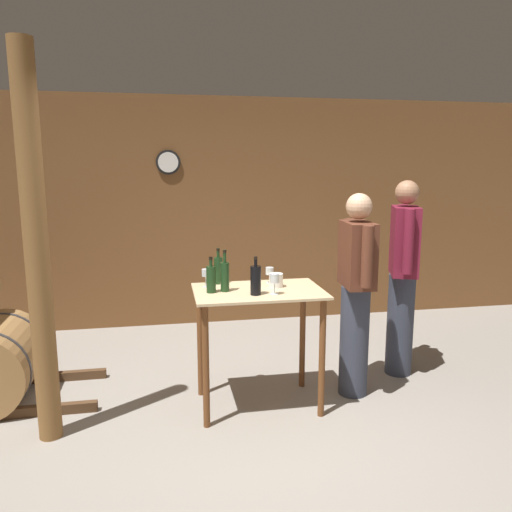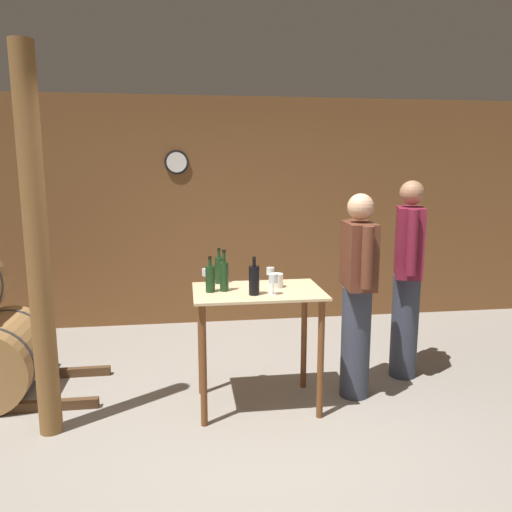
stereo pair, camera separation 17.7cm
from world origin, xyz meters
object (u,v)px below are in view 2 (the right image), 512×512
Objects in this scene: wine_bottle_far_left at (210,278)px; wine_glass_near_right at (270,272)px; wine_bottle_left at (219,269)px; wine_glass_near_center at (273,279)px; wine_bottle_center at (224,275)px; person_host at (357,292)px; wooden_post at (37,249)px; wine_bottle_right at (254,280)px; ice_bucket at (276,280)px; wine_glass_near_left at (206,273)px; person_visitor_with_scarf at (407,275)px.

wine_bottle_far_left is 2.13× the size of wine_glass_near_right.
wine_glass_near_center is (0.37, -0.42, 0.00)m from wine_bottle_left.
person_host is at bearing 2.63° from wine_bottle_center.
person_host is (2.38, 0.25, -0.45)m from wooden_post.
wooden_post is 9.18× the size of wine_bottle_left.
person_host is at bearing 12.62° from wine_bottle_right.
wine_glass_near_center is 0.78m from person_host.
wine_bottle_right reaches higher than wine_bottle_far_left.
person_host is (0.67, -0.01, -0.12)m from ice_bucket.
wine_bottle_left is (1.27, 0.46, -0.28)m from wooden_post.
wooden_post is at bearing -159.91° from wine_bottle_left.
wine_bottle_far_left reaches higher than wine_glass_near_left.
wine_bottle_left reaches higher than wine_bottle_right.
wine_bottle_left is at bearing 119.80° from wine_bottle_right.
wine_bottle_far_left is 0.29m from wine_bottle_left.
wine_glass_near_left is (-0.13, 0.16, -0.02)m from wine_bottle_center.
wine_bottle_center is 0.18× the size of person_visitor_with_scarf.
wine_glass_near_center is (0.49, -0.33, 0.01)m from wine_glass_near_left.
wooden_post reaches higher than wine_glass_near_center.
wine_bottle_center is 2.04× the size of wine_glass_near_center.
wine_glass_near_center is (0.46, -0.14, 0.01)m from wine_bottle_far_left.
wine_bottle_far_left is 1.74× the size of wine_glass_near_center.
wine_bottle_left is at bearing 155.77° from ice_bucket.
wine_bottle_right reaches higher than wine_glass_near_left.
wine_bottle_far_left is 0.53m from ice_bucket.
wine_bottle_center is at bearing -51.06° from wine_glass_near_left.
wine_bottle_right is 0.46m from wine_glass_near_left.
ice_bucket is at bearing 8.86° from wine_bottle_far_left.
wine_glass_near_center is 0.38m from wine_glass_near_right.
wine_glass_near_left is 0.53m from wine_glass_near_right.
wine_bottle_left is 1.86× the size of wine_glass_near_center.
wine_glass_near_center is at bearing -96.60° from wine_glass_near_right.
wine_bottle_left is 0.26m from wine_bottle_center.
wooden_post is at bearing -168.95° from person_visitor_with_scarf.
wooden_post is 1.38m from wine_bottle_left.
wine_bottle_center reaches higher than wine_bottle_left.
wooden_post reaches higher than person_host.
wine_glass_near_left is 0.92× the size of wine_glass_near_center.
wine_glass_near_center is 0.24m from ice_bucket.
person_host is at bearing -150.62° from person_visitor_with_scarf.
wine_glass_near_center is 1.43× the size of ice_bucket.
wine_bottle_far_left is 0.16× the size of person_host.
wine_bottle_right is at bearing -160.28° from person_visitor_with_scarf.
wooden_post is at bearing -162.41° from wine_glass_near_left.
wine_bottle_far_left is at bearing 8.90° from wooden_post.
person_visitor_with_scarf reaches higher than wine_bottle_right.
wine_bottle_left is 0.42m from wine_glass_near_right.
wine_bottle_left is at bearing 131.45° from wine_glass_near_center.
wine_bottle_left is at bearing 41.08° from wine_glass_near_left.
wine_bottle_left reaches higher than wine_glass_near_center.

